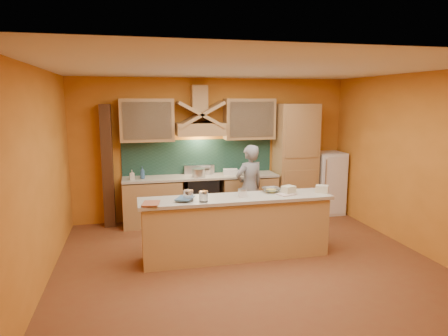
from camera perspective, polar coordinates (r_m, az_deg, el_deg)
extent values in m
cube|color=brown|center=(6.04, 3.40, -13.49)|extent=(5.50, 5.00, 0.01)
cube|color=white|center=(5.57, 3.70, 14.02)|extent=(5.50, 5.00, 0.01)
cube|color=orange|center=(8.04, -1.57, 2.74)|extent=(5.50, 0.02, 2.80)
cube|color=orange|center=(3.39, 15.84, -7.56)|extent=(5.50, 0.02, 2.80)
cube|color=orange|center=(5.53, -24.93, -1.42)|extent=(0.02, 5.00, 2.80)
cube|color=orange|center=(6.94, 25.86, 0.63)|extent=(0.02, 5.00, 2.80)
cube|color=tan|center=(7.78, -10.18, -4.94)|extent=(1.10, 0.60, 0.86)
cube|color=tan|center=(8.09, 3.42, -4.23)|extent=(1.10, 0.60, 0.86)
cube|color=#B8AF9C|center=(7.77, -3.28, -1.25)|extent=(3.00, 0.62, 0.04)
cube|color=black|center=(7.87, -3.24, -4.47)|extent=(0.60, 0.58, 0.90)
cube|color=#18362E|center=(7.99, -3.65, 1.60)|extent=(3.00, 0.03, 0.70)
cube|color=tan|center=(7.70, -3.41, 5.55)|extent=(0.92, 0.50, 0.24)
cube|color=tan|center=(7.78, -3.58, 9.87)|extent=(0.30, 0.30, 0.50)
cube|color=tan|center=(7.66, -10.96, 6.72)|extent=(1.00, 0.35, 0.80)
cube|color=tan|center=(7.99, 3.63, 7.00)|extent=(1.00, 0.35, 0.80)
cube|color=tan|center=(8.28, 10.12, 1.05)|extent=(0.80, 0.60, 2.30)
cube|color=white|center=(8.69, 14.58, -2.05)|extent=(0.58, 0.60, 1.30)
cube|color=#472816|center=(7.78, -16.29, 0.25)|extent=(0.20, 0.30, 2.30)
cube|color=tan|center=(6.13, 1.73, -8.73)|extent=(2.80, 0.55, 0.88)
cube|color=#B8AF9C|center=(6.00, 1.75, -4.38)|extent=(2.90, 0.62, 0.05)
imported|color=gray|center=(7.34, 3.64, -2.81)|extent=(0.67, 0.54, 1.58)
cylinder|color=silver|center=(7.66, -3.65, -0.80)|extent=(0.32, 0.32, 0.16)
cylinder|color=silver|center=(7.91, -2.57, -0.57)|extent=(0.24, 0.24, 0.13)
imported|color=silver|center=(7.55, -13.00, -0.95)|extent=(0.09, 0.09, 0.18)
imported|color=#315788|center=(7.59, -11.58, -0.66)|extent=(0.09, 0.09, 0.23)
imported|color=silver|center=(7.85, 2.60, -0.69)|extent=(0.31, 0.31, 0.08)
cube|color=white|center=(7.91, 0.93, -0.53)|extent=(0.31, 0.26, 0.10)
imported|color=#A15739|center=(5.65, -11.55, -5.05)|extent=(0.28, 0.34, 0.03)
imported|color=#426A92|center=(5.83, -6.64, -4.27)|extent=(0.33, 0.36, 0.02)
cylinder|color=white|center=(5.73, -5.12, -3.99)|extent=(0.18, 0.18, 0.16)
cylinder|color=silver|center=(5.70, -2.94, -4.08)|extent=(0.15, 0.15, 0.15)
cube|color=white|center=(6.00, 2.67, -3.65)|extent=(0.12, 0.12, 0.10)
imported|color=white|center=(6.33, 6.77, -3.12)|extent=(0.29, 0.29, 0.07)
cube|color=#C7AEA4|center=(6.19, 8.89, -3.71)|extent=(0.31, 0.27, 0.02)
cube|color=beige|center=(6.25, 9.20, -3.11)|extent=(0.23, 0.22, 0.12)
cube|color=beige|center=(6.43, 13.82, -2.94)|extent=(0.24, 0.22, 0.12)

